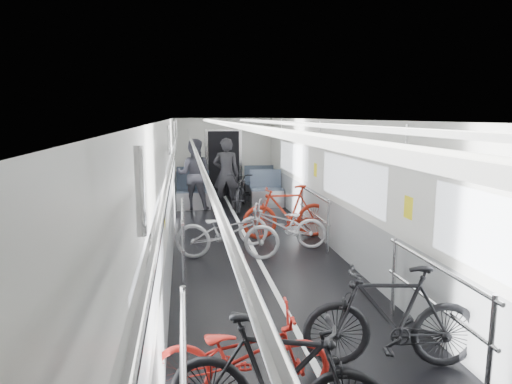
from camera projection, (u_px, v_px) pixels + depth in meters
car_shell at (247, 184)px, 9.08m from camera, size 3.02×14.01×2.41m
bike_left_near at (242, 354)px, 3.97m from camera, size 1.59×0.65×0.82m
bike_left_mid at (278, 380)px, 3.40m from camera, size 1.76×1.00×1.02m
bike_left_far at (227, 232)px, 7.88m from camera, size 1.91×1.00×0.95m
bike_right_near at (391, 317)px, 4.46m from camera, size 1.79×0.79×1.04m
bike_right_mid at (282, 224)px, 8.60m from camera, size 1.78×1.10×0.88m
bike_right_far at (287, 212)px, 9.20m from camera, size 1.83×0.55×1.09m
bike_aisle at (242, 190)px, 12.17m from camera, size 1.09×2.01×1.00m
person_standing at (226, 174)px, 12.03m from camera, size 0.75×0.54×1.90m
person_seated at (194, 174)px, 12.05m from camera, size 1.02×0.86×1.87m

